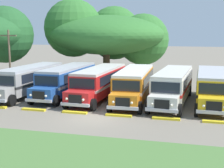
# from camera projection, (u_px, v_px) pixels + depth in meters

# --- Properties ---
(ground_plane) EXTENTS (220.00, 220.00, 0.00)m
(ground_plane) POSITION_uv_depth(u_px,v_px,m) (93.00, 118.00, 23.32)
(ground_plane) COLOR slate
(foreground_grass_strip) EXTENTS (80.00, 8.35, 0.01)m
(foreground_grass_strip) POSITION_uv_depth(u_px,v_px,m) (43.00, 161.00, 15.65)
(foreground_grass_strip) COLOR #4C7538
(foreground_grass_strip) RESTS_ON ground_plane
(parked_bus_slot_0) EXTENTS (3.08, 10.89, 2.82)m
(parked_bus_slot_0) POSITION_uv_depth(u_px,v_px,m) (30.00, 79.00, 31.64)
(parked_bus_slot_0) COLOR #9E9993
(parked_bus_slot_0) RESTS_ON ground_plane
(parked_bus_slot_1) EXTENTS (2.94, 10.87, 2.82)m
(parked_bus_slot_1) POSITION_uv_depth(u_px,v_px,m) (67.00, 79.00, 31.52)
(parked_bus_slot_1) COLOR #23519E
(parked_bus_slot_1) RESTS_ON ground_plane
(parked_bus_slot_2) EXTENTS (3.09, 10.89, 2.82)m
(parked_bus_slot_2) POSITION_uv_depth(u_px,v_px,m) (99.00, 81.00, 30.05)
(parked_bus_slot_2) COLOR red
(parked_bus_slot_2) RESTS_ON ground_plane
(parked_bus_slot_3) EXTENTS (2.98, 10.88, 2.82)m
(parked_bus_slot_3) POSITION_uv_depth(u_px,v_px,m) (134.00, 83.00, 29.09)
(parked_bus_slot_3) COLOR orange
(parked_bus_slot_3) RESTS_ON ground_plane
(parked_bus_slot_4) EXTENTS (3.35, 10.94, 2.82)m
(parked_bus_slot_4) POSITION_uv_depth(u_px,v_px,m) (173.00, 85.00, 28.25)
(parked_bus_slot_4) COLOR silver
(parked_bus_slot_4) RESTS_ON ground_plane
(parked_bus_slot_5) EXTENTS (2.88, 10.86, 2.82)m
(parked_bus_slot_5) POSITION_uv_depth(u_px,v_px,m) (212.00, 86.00, 27.75)
(parked_bus_slot_5) COLOR yellow
(parked_bus_slot_5) RESTS_ON ground_plane
(curb_wheelstop_1) EXTENTS (2.00, 0.36, 0.15)m
(curb_wheelstop_1) POSITION_uv_depth(u_px,v_px,m) (34.00, 110.00, 25.45)
(curb_wheelstop_1) COLOR yellow
(curb_wheelstop_1) RESTS_ON ground_plane
(curb_wheelstop_2) EXTENTS (2.00, 0.36, 0.15)m
(curb_wheelstop_2) POSITION_uv_depth(u_px,v_px,m) (75.00, 112.00, 24.59)
(curb_wheelstop_2) COLOR yellow
(curb_wheelstop_2) RESTS_ON ground_plane
(curb_wheelstop_3) EXTENTS (2.00, 0.36, 0.15)m
(curb_wheelstop_3) POSITION_uv_depth(u_px,v_px,m) (119.00, 115.00, 23.72)
(curb_wheelstop_3) COLOR yellow
(curb_wheelstop_3) RESTS_ON ground_plane
(curb_wheelstop_4) EXTENTS (2.00, 0.36, 0.15)m
(curb_wheelstop_4) POSITION_uv_depth(u_px,v_px,m) (166.00, 119.00, 22.85)
(curb_wheelstop_4) COLOR yellow
(curb_wheelstop_4) RESTS_ON ground_plane
(curb_wheelstop_5) EXTENTS (2.00, 0.36, 0.15)m
(curb_wheelstop_5) POSITION_uv_depth(u_px,v_px,m) (217.00, 122.00, 21.98)
(curb_wheelstop_5) COLOR yellow
(curb_wheelstop_5) RESTS_ON ground_plane
(broad_shade_tree) EXTENTS (16.08, 15.55, 10.48)m
(broad_shade_tree) POSITION_uv_depth(u_px,v_px,m) (107.00, 34.00, 42.94)
(broad_shade_tree) COLOR brown
(broad_shade_tree) RESTS_ON ground_plane
(utility_pole) EXTENTS (1.80, 0.20, 6.43)m
(utility_pole) POSITION_uv_depth(u_px,v_px,m) (10.00, 59.00, 32.83)
(utility_pole) COLOR brown
(utility_pole) RESTS_ON ground_plane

